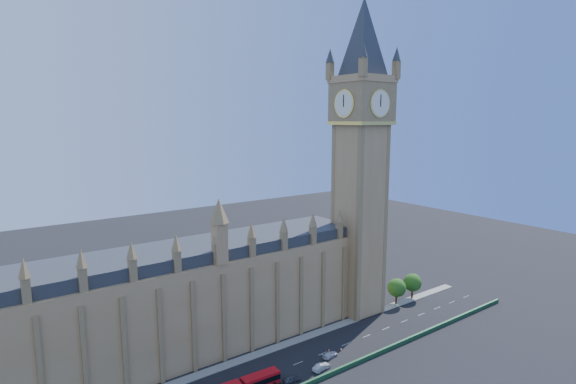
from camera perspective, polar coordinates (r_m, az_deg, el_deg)
ground at (r=116.59m, az=-0.40°, el=-21.50°), size 400.00×400.00×0.00m
palace_westminster at (r=117.94m, az=-17.24°, el=-14.01°), size 120.00×20.00×28.00m
elizabeth_tower at (r=135.87m, az=9.26°, el=6.97°), size 20.59×20.59×105.00m
bridge_parapet at (r=110.16m, az=2.57°, el=-23.14°), size 160.00×0.60×1.20m
kerb_north at (r=123.38m, az=-3.13°, el=-19.62°), size 160.00×3.00×0.16m
tree_east_near at (r=153.42m, az=13.67°, el=-11.65°), size 6.00×6.00×8.50m
tree_east_far at (r=159.29m, az=15.56°, el=-10.95°), size 6.00×6.00×8.50m
car_grey at (r=111.38m, az=0.49°, el=-22.66°), size 4.38×2.14×1.44m
car_silver at (r=115.88m, az=4.27°, el=-21.27°), size 4.99×2.14×1.60m
car_white at (r=121.28m, az=5.37°, el=-19.88°), size 4.82×2.46×1.34m
cone_a at (r=122.14m, az=6.14°, el=-19.84°), size 0.54×0.54×0.68m
cone_b at (r=123.96m, az=5.22°, el=-19.37°), size 0.48×0.48×0.66m
cone_c at (r=123.05m, az=5.68°, el=-19.62°), size 0.42×0.42×0.62m
cone_d at (r=124.54m, az=6.75°, el=-19.24°), size 0.54×0.54×0.70m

